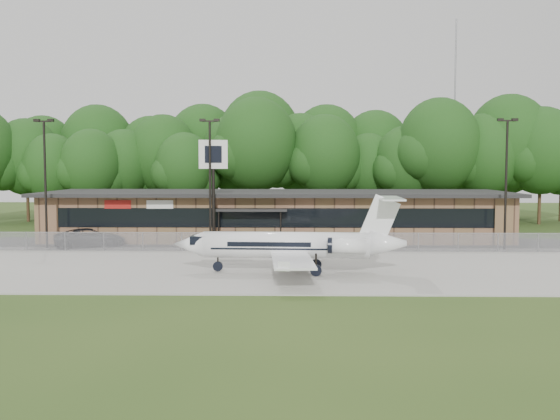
{
  "coord_description": "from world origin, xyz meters",
  "views": [
    {
      "loc": [
        1.47,
        -32.12,
        6.57
      ],
      "look_at": [
        0.56,
        12.0,
        3.44
      ],
      "focal_mm": 40.0,
      "sensor_mm": 36.0,
      "label": 1
    }
  ],
  "objects_px": {
    "suv": "(90,238)",
    "pole_sign": "(213,166)",
    "terminal": "(276,215)",
    "business_jet": "(295,246)"
  },
  "relations": [
    {
      "from": "business_jet",
      "to": "suv",
      "type": "xyz_separation_m",
      "value": [
        -16.53,
        12.13,
        -0.95
      ]
    },
    {
      "from": "terminal",
      "to": "pole_sign",
      "type": "relative_size",
      "value": 4.77
    },
    {
      "from": "terminal",
      "to": "business_jet",
      "type": "relative_size",
      "value": 2.87
    },
    {
      "from": "terminal",
      "to": "business_jet",
      "type": "height_order",
      "value": "business_jet"
    },
    {
      "from": "business_jet",
      "to": "pole_sign",
      "type": "distance_m",
      "value": 13.93
    },
    {
      "from": "suv",
      "to": "pole_sign",
      "type": "distance_m",
      "value": 11.71
    },
    {
      "from": "suv",
      "to": "pole_sign",
      "type": "xyz_separation_m",
      "value": [
        10.14,
        -0.75,
        5.81
      ]
    },
    {
      "from": "business_jet",
      "to": "suv",
      "type": "distance_m",
      "value": 20.52
    },
    {
      "from": "terminal",
      "to": "suv",
      "type": "distance_m",
      "value": 16.29
    },
    {
      "from": "terminal",
      "to": "pole_sign",
      "type": "height_order",
      "value": "pole_sign"
    }
  ]
}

